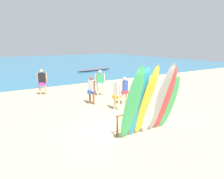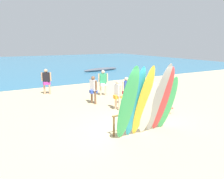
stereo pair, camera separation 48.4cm
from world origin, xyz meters
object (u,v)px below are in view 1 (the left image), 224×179
at_px(beachgoer_photographing, 42,80).
at_px(beachgoer_near_rack, 117,93).
at_px(beachgoer_strolling, 100,81).
at_px(beachgoer_by_water, 124,89).
at_px(surfboard_white_3, 151,108).
at_px(surfboard_green_6, 169,103).
at_px(surfboard_green_0, 132,105).
at_px(surfboard_rack, 141,115).
at_px(surfboard_teal_1, 139,103).
at_px(distant_boat, 94,70).
at_px(surfboard_yellow_2, 146,102).
at_px(surfboard_grey_4, 161,99).
at_px(surfboard_red_5, 165,99).
at_px(beach_chair_blue, 151,95).
at_px(beach_chair_red, 163,103).
at_px(beachgoer_midbeach, 92,88).

bearing_deg(beachgoer_photographing, beachgoer_near_rack, 138.48).
xyz_separation_m(beachgoer_strolling, beachgoer_photographing, (-3.00, 2.08, 0.01)).
xyz_separation_m(beachgoer_by_water, beachgoer_near_rack, (-0.85, -0.55, -0.00)).
relative_size(surfboard_white_3, surfboard_green_6, 0.94).
bearing_deg(surfboard_green_0, surfboard_rack, 33.09).
relative_size(surfboard_teal_1, beachgoer_photographing, 1.62).
xyz_separation_m(surfboard_rack, distant_boat, (6.32, 16.02, -0.41)).
distance_m(surfboard_yellow_2, surfboard_grey_4, 0.68).
bearing_deg(distant_boat, surfboard_red_5, -109.05).
xyz_separation_m(surfboard_yellow_2, beachgoer_near_rack, (0.90, 3.16, -0.44)).
bearing_deg(surfboard_white_3, surfboard_rack, 90.85).
relative_size(beachgoer_photographing, beach_chair_blue, 2.05).
distance_m(surfboard_green_6, distant_boat, 17.44).
bearing_deg(beach_chair_blue, surfboard_yellow_2, -131.19).
xyz_separation_m(beachgoer_photographing, beach_chair_red, (4.10, -6.37, -0.51)).
relative_size(beachgoer_strolling, beach_chair_blue, 2.03).
xyz_separation_m(surfboard_red_5, beachgoer_by_water, (0.86, 3.69, -0.39)).
relative_size(surfboard_red_5, distant_boat, 0.56).
bearing_deg(distant_boat, surfboard_yellow_2, -111.73).
height_order(surfboard_grey_4, beachgoer_strolling, surfboard_grey_4).
relative_size(surfboard_white_3, beachgoer_midbeach, 1.38).
bearing_deg(beachgoer_strolling, beach_chair_blue, -37.86).
distance_m(surfboard_green_0, surfboard_white_3, 0.97).
bearing_deg(surfboard_rack, surfboard_white_3, -91.15).
height_order(surfboard_red_5, beachgoer_photographing, surfboard_red_5).
relative_size(surfboard_grey_4, beachgoer_midbeach, 1.81).
bearing_deg(surfboard_white_3, beachgoer_near_rack, 80.93).
distance_m(beachgoer_photographing, beach_chair_blue, 6.79).
relative_size(surfboard_rack, beachgoer_strolling, 1.40).
height_order(surfboard_red_5, beachgoer_midbeach, surfboard_red_5).
relative_size(surfboard_rack, surfboard_red_5, 0.86).
bearing_deg(beachgoer_strolling, surfboard_white_3, -79.28).
relative_size(surfboard_rack, beach_chair_red, 2.76).
relative_size(surfboard_yellow_2, surfboard_grey_4, 0.99).
bearing_deg(beach_chair_blue, beach_chair_red, -106.14).
xyz_separation_m(surfboard_green_0, beachgoer_midbeach, (0.91, 4.70, -0.43)).
distance_m(beach_chair_red, distant_boat, 15.43).
xyz_separation_m(surfboard_rack, surfboard_yellow_2, (-0.31, -0.62, 0.71)).
distance_m(surfboard_red_5, beachgoer_photographing, 8.43).
distance_m(surfboard_green_0, beachgoer_midbeach, 4.80).
xyz_separation_m(beachgoer_photographing, distant_boat, (8.08, 8.53, -0.77)).
height_order(surfboard_white_3, beachgoer_midbeach, surfboard_white_3).
height_order(surfboard_green_0, surfboard_grey_4, surfboard_grey_4).
xyz_separation_m(beachgoer_near_rack, beach_chair_blue, (2.27, 0.00, -0.43)).
relative_size(surfboard_green_6, beachgoer_near_rack, 1.50).
xyz_separation_m(surfboard_green_0, beachgoer_by_water, (2.37, 3.72, -0.45)).
relative_size(surfboard_yellow_2, beachgoer_midbeach, 1.79).
bearing_deg(beachgoer_photographing, surfboard_red_5, 129.21).
height_order(surfboard_green_0, surfboard_red_5, surfboard_green_0).
bearing_deg(beachgoer_photographing, surfboard_green_6, 131.43).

